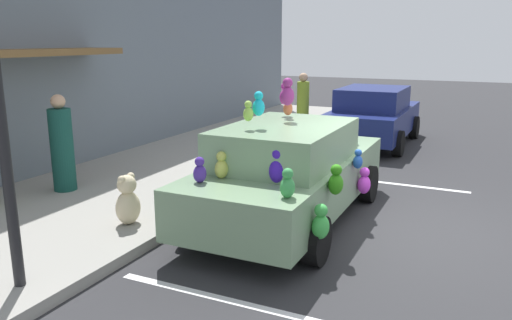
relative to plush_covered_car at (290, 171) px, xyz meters
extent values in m
plane|color=#2D2D30|center=(0.37, -1.73, -0.80)|extent=(60.00, 60.00, 0.00)
cube|color=gray|center=(0.37, 3.27, -0.73)|extent=(24.00, 4.00, 0.15)
cube|color=slate|center=(0.37, 5.42, 2.40)|extent=(24.00, 0.30, 6.40)
cube|color=brown|center=(-0.34, 4.87, 1.75)|extent=(3.60, 1.10, 0.12)
cube|color=silver|center=(2.80, -0.73, -0.80)|extent=(0.12, 3.60, 0.01)
cube|color=silver|center=(-2.63, -0.73, -0.80)|extent=(0.12, 3.60, 0.01)
cube|color=gray|center=(0.06, 0.01, -0.16)|extent=(4.57, 1.81, 0.68)
cube|color=gray|center=(-0.17, 0.01, 0.46)|extent=(2.38, 1.59, 0.56)
cylinder|color=black|center=(1.48, 0.91, -0.48)|extent=(0.64, 0.22, 0.64)
cylinder|color=black|center=(1.48, -0.89, -0.48)|extent=(0.64, 0.22, 0.64)
cylinder|color=black|center=(-1.35, 0.91, -0.48)|extent=(0.64, 0.22, 0.64)
cylinder|color=black|center=(-1.35, -0.89, -0.48)|extent=(0.64, 0.22, 0.64)
ellipsoid|color=#C55F3B|center=(0.39, 0.20, 0.90)|extent=(0.18, 0.14, 0.21)
sphere|color=#C55F3B|center=(0.39, 0.20, 1.05)|extent=(0.11, 0.11, 0.11)
ellipsoid|color=#6C1FC2|center=(0.99, 0.27, 0.33)|extent=(0.26, 0.21, 0.30)
sphere|color=#6C1FC2|center=(0.99, 0.27, 0.54)|extent=(0.16, 0.16, 0.16)
ellipsoid|color=#A53C75|center=(0.93, -0.20, 0.33)|extent=(0.25, 0.21, 0.30)
sphere|color=#A53C75|center=(0.93, -0.20, 0.53)|extent=(0.16, 0.16, 0.16)
ellipsoid|color=green|center=(-1.81, -0.68, 0.30)|extent=(0.21, 0.17, 0.24)
sphere|color=green|center=(-1.81, -0.68, 0.47)|extent=(0.13, 0.13, 0.13)
ellipsoid|color=#67B43A|center=(-1.26, -0.18, 0.28)|extent=(0.17, 0.14, 0.21)
sphere|color=#67B43A|center=(-1.26, -0.18, 0.42)|extent=(0.11, 0.11, 0.11)
ellipsoid|color=#462A95|center=(-1.69, 0.58, 0.30)|extent=(0.20, 0.16, 0.23)
sphere|color=#462A95|center=(-1.69, 0.58, 0.46)|extent=(0.13, 0.13, 0.13)
ellipsoid|color=#D641DE|center=(0.69, -1.00, -0.28)|extent=(0.25, 0.20, 0.30)
sphere|color=#D641DE|center=(0.69, -1.00, -0.08)|extent=(0.16, 0.16, 0.16)
ellipsoid|color=#77E321|center=(1.86, -0.08, 0.31)|extent=(0.22, 0.18, 0.26)
sphere|color=#77E321|center=(1.86, -0.08, 0.49)|extent=(0.14, 0.14, 0.14)
ellipsoid|color=#584EB1|center=(1.43, -0.34, 0.30)|extent=(0.21, 0.17, 0.25)
sphere|color=#584EB1|center=(1.43, -0.34, 0.47)|extent=(0.13, 0.13, 0.13)
ellipsoid|color=#9D58D4|center=(0.95, -0.66, 0.31)|extent=(0.22, 0.18, 0.25)
sphere|color=#9D58D4|center=(0.95, -0.66, 0.48)|extent=(0.14, 0.14, 0.14)
ellipsoid|color=#C2C753|center=(-1.39, 0.43, 0.30)|extent=(0.21, 0.17, 0.25)
sphere|color=#C2C753|center=(-1.39, 0.43, 0.47)|extent=(0.13, 0.13, 0.13)
ellipsoid|color=#9ACD4E|center=(-0.78, 0.33, 0.96)|extent=(0.17, 0.14, 0.20)
sphere|color=#9ACD4E|center=(-0.78, 0.33, 1.10)|extent=(0.11, 0.11, 0.11)
ellipsoid|color=green|center=(-1.52, -1.00, -0.22)|extent=(0.26, 0.21, 0.30)
sphere|color=green|center=(-1.52, -1.00, -0.02)|extent=(0.16, 0.16, 0.16)
ellipsoid|color=#2252B3|center=(0.33, -0.97, 0.17)|extent=(0.17, 0.14, 0.21)
sphere|color=#2252B3|center=(0.33, -0.97, 0.31)|extent=(0.11, 0.11, 0.11)
ellipsoid|color=#3A18B2|center=(-1.29, -0.34, 0.34)|extent=(0.28, 0.23, 0.33)
sphere|color=#3A18B2|center=(-1.29, -0.34, 0.57)|extent=(0.18, 0.18, 0.18)
ellipsoid|color=#18C1DA|center=(-0.63, 0.24, 1.04)|extent=(0.20, 0.16, 0.24)
sphere|color=#18C1DA|center=(-0.63, 0.24, 1.21)|extent=(0.13, 0.13, 0.13)
ellipsoid|color=#328E18|center=(-0.91, -0.99, 0.15)|extent=(0.23, 0.19, 0.28)
sphere|color=#328E18|center=(-0.91, -0.99, 0.34)|extent=(0.15, 0.15, 0.15)
ellipsoid|color=#922A7A|center=(0.15, 0.12, 1.13)|extent=(0.25, 0.20, 0.29)
sphere|color=#922A7A|center=(0.15, 0.12, 1.33)|extent=(0.16, 0.16, 0.16)
ellipsoid|color=#BA2B9A|center=(0.68, 0.37, 1.05)|extent=(0.21, 0.17, 0.25)
sphere|color=#BA2B9A|center=(0.68, 0.37, 1.22)|extent=(0.14, 0.14, 0.14)
ellipsoid|color=teal|center=(1.56, -0.58, 0.29)|extent=(0.18, 0.15, 0.22)
sphere|color=teal|center=(1.56, -0.58, 0.44)|extent=(0.12, 0.12, 0.12)
cube|color=navy|center=(6.57, 0.16, -0.16)|extent=(4.13, 1.80, 0.68)
cube|color=navy|center=(6.36, 0.16, 0.46)|extent=(2.15, 1.59, 0.56)
cylinder|color=black|center=(7.85, 1.06, -0.48)|extent=(0.64, 0.22, 0.64)
cylinder|color=black|center=(7.85, -0.75, -0.48)|extent=(0.64, 0.22, 0.64)
cylinder|color=black|center=(5.29, 1.06, -0.48)|extent=(0.64, 0.22, 0.64)
cylinder|color=black|center=(5.29, -0.75, -0.48)|extent=(0.64, 0.22, 0.64)
ellipsoid|color=beige|center=(-1.52, 1.92, -0.41)|extent=(0.39, 0.33, 0.49)
sphere|color=beige|center=(-1.52, 1.92, -0.06)|extent=(0.28, 0.28, 0.28)
sphere|color=beige|center=(-1.62, 1.92, 0.04)|extent=(0.11, 0.11, 0.11)
sphere|color=beige|center=(-1.42, 1.92, 0.04)|extent=(0.11, 0.11, 0.11)
cylinder|color=black|center=(-3.54, 1.77, 1.19)|extent=(0.12, 0.12, 3.68)
cylinder|color=olive|center=(6.03, 2.00, 0.10)|extent=(0.33, 0.33, 1.51)
sphere|color=tan|center=(6.03, 2.00, 0.97)|extent=(0.24, 0.24, 0.24)
cylinder|color=#14423B|center=(-0.63, 4.06, 0.08)|extent=(0.39, 0.39, 1.46)
sphere|color=tan|center=(-0.63, 4.06, 0.93)|extent=(0.25, 0.25, 0.25)
camera|label=1|loc=(-7.01, -2.73, 1.97)|focal=35.36mm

